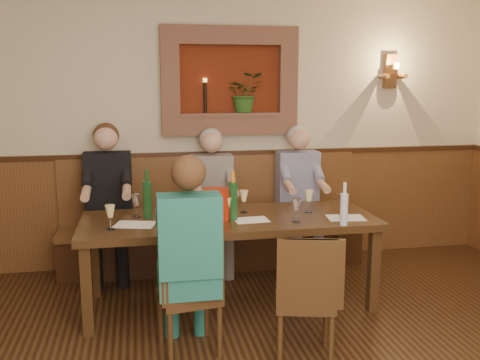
# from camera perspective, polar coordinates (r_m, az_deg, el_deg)

# --- Properties ---
(room_shell) EXTENTS (6.04, 6.04, 2.82)m
(room_shell) POSITION_cam_1_polar(r_m,az_deg,el_deg) (2.46, 6.20, 11.19)
(room_shell) COLOR beige
(room_shell) RESTS_ON ground
(wainscoting) EXTENTS (6.02, 6.02, 1.15)m
(wainscoting) POSITION_cam_1_polar(r_m,az_deg,el_deg) (2.77, 5.64, -16.87)
(wainscoting) COLOR brown
(wainscoting) RESTS_ON ground
(wall_niche) EXTENTS (1.36, 0.30, 1.06)m
(wall_niche) POSITION_cam_1_polar(r_m,az_deg,el_deg) (5.38, -0.63, 10.03)
(wall_niche) COLOR #62200E
(wall_niche) RESTS_ON ground
(wall_sconce) EXTENTS (0.25, 0.20, 0.35)m
(wall_sconce) POSITION_cam_1_polar(r_m,az_deg,el_deg) (5.89, 15.79, 11.02)
(wall_sconce) COLOR brown
(wall_sconce) RESTS_ON ground
(dining_table) EXTENTS (2.40, 0.90, 0.75)m
(dining_table) POSITION_cam_1_polar(r_m,az_deg,el_deg) (4.42, -1.15, -4.94)
(dining_table) COLOR #34200F
(dining_table) RESTS_ON ground
(bench) EXTENTS (3.00, 0.45, 1.11)m
(bench) POSITION_cam_1_polar(r_m,az_deg,el_deg) (5.41, -2.84, -5.85)
(bench) COLOR #381E0F
(bench) RESTS_ON ground
(chair_near_left) EXTENTS (0.45, 0.45, 0.89)m
(chair_near_left) POSITION_cam_1_polar(r_m,az_deg,el_deg) (3.82, -5.39, -14.26)
(chair_near_left) COLOR #34200F
(chair_near_left) RESTS_ON ground
(chair_near_right) EXTENTS (0.47, 0.47, 0.88)m
(chair_near_right) POSITION_cam_1_polar(r_m,az_deg,el_deg) (3.76, 6.87, -14.72)
(chair_near_right) COLOR #34200F
(chair_near_right) RESTS_ON ground
(person_bench_left) EXTENTS (0.44, 0.54, 1.47)m
(person_bench_left) POSITION_cam_1_polar(r_m,az_deg,el_deg) (5.20, -13.80, -3.63)
(person_bench_left) COLOR black
(person_bench_left) RESTS_ON ground
(person_bench_mid) EXTENTS (0.41, 0.50, 1.40)m
(person_bench_mid) POSITION_cam_1_polar(r_m,az_deg,el_deg) (5.24, -2.91, -3.54)
(person_bench_mid) COLOR #615C58
(person_bench_mid) RESTS_ON ground
(person_bench_right) EXTENTS (0.42, 0.51, 1.42)m
(person_bench_right) POSITION_cam_1_polar(r_m,az_deg,el_deg) (5.43, 6.35, -3.04)
(person_bench_right) COLOR navy
(person_bench_right) RESTS_ON ground
(person_chair_front) EXTENTS (0.41, 0.50, 1.40)m
(person_chair_front) POSITION_cam_1_polar(r_m,az_deg,el_deg) (3.67, -5.48, -9.92)
(person_chair_front) COLOR #1B595E
(person_chair_front) RESTS_ON ground
(spittoon_bucket) EXTENTS (0.26, 0.26, 0.25)m
(spittoon_bucket) POSITION_cam_1_polar(r_m,az_deg,el_deg) (4.30, -2.54, -2.63)
(spittoon_bucket) COLOR #B5200B
(spittoon_bucket) RESTS_ON dining_table
(wine_bottle_green_a) EXTENTS (0.08, 0.08, 0.40)m
(wine_bottle_green_a) POSITION_cam_1_polar(r_m,az_deg,el_deg) (4.28, -0.75, -2.16)
(wine_bottle_green_a) COLOR #19471E
(wine_bottle_green_a) RESTS_ON dining_table
(wine_bottle_green_b) EXTENTS (0.09, 0.09, 0.40)m
(wine_bottle_green_b) POSITION_cam_1_polar(r_m,az_deg,el_deg) (4.40, -9.86, -1.95)
(wine_bottle_green_b) COLOR #19471E
(wine_bottle_green_b) RESTS_ON dining_table
(water_bottle) EXTENTS (0.07, 0.07, 0.34)m
(water_bottle) POSITION_cam_1_polar(r_m,az_deg,el_deg) (4.22, 11.05, -2.96)
(water_bottle) COLOR silver
(water_bottle) RESTS_ON dining_table
(tasting_sheet_a) EXTENTS (0.35, 0.29, 0.00)m
(tasting_sheet_a) POSITION_cam_1_polar(r_m,az_deg,el_deg) (4.26, -11.14, -4.68)
(tasting_sheet_a) COLOR white
(tasting_sheet_a) RESTS_ON dining_table
(tasting_sheet_b) EXTENTS (0.28, 0.21, 0.00)m
(tasting_sheet_b) POSITION_cam_1_polar(r_m,az_deg,el_deg) (4.32, 1.21, -4.28)
(tasting_sheet_b) COLOR white
(tasting_sheet_b) RESTS_ON dining_table
(tasting_sheet_c) EXTENTS (0.32, 0.25, 0.00)m
(tasting_sheet_c) POSITION_cam_1_polar(r_m,az_deg,el_deg) (4.47, 11.21, -3.97)
(tasting_sheet_c) COLOR white
(tasting_sheet_c) RESTS_ON dining_table
(tasting_sheet_d) EXTENTS (0.28, 0.22, 0.00)m
(tasting_sheet_d) POSITION_cam_1_polar(r_m,az_deg,el_deg) (4.10, -6.42, -5.17)
(tasting_sheet_d) COLOR white
(tasting_sheet_d) RESTS_ON dining_table
(wine_glass_0) EXTENTS (0.08, 0.08, 0.19)m
(wine_glass_0) POSITION_cam_1_polar(r_m,az_deg,el_deg) (4.14, -13.66, -3.90)
(wine_glass_0) COLOR #FFE898
(wine_glass_0) RESTS_ON dining_table
(wine_glass_1) EXTENTS (0.08, 0.08, 0.19)m
(wine_glass_1) POSITION_cam_1_polar(r_m,az_deg,el_deg) (4.28, -1.40, -3.11)
(wine_glass_1) COLOR #FFE898
(wine_glass_1) RESTS_ON dining_table
(wine_glass_2) EXTENTS (0.08, 0.08, 0.19)m
(wine_glass_2) POSITION_cam_1_polar(r_m,az_deg,el_deg) (4.27, 6.03, -3.22)
(wine_glass_2) COLOR white
(wine_glass_2) RESTS_ON dining_table
(wine_glass_3) EXTENTS (0.08, 0.08, 0.19)m
(wine_glass_3) POSITION_cam_1_polar(r_m,az_deg,el_deg) (4.54, 0.41, -2.30)
(wine_glass_3) COLOR #FFE898
(wine_glass_3) RESTS_ON dining_table
(wine_glass_4) EXTENTS (0.08, 0.08, 0.19)m
(wine_glass_4) POSITION_cam_1_polar(r_m,az_deg,el_deg) (4.47, -11.00, -2.70)
(wine_glass_4) COLOR white
(wine_glass_4) RESTS_ON dining_table
(wine_glass_5) EXTENTS (0.08, 0.08, 0.19)m
(wine_glass_5) POSITION_cam_1_polar(r_m,az_deg,el_deg) (4.49, 10.90, -2.64)
(wine_glass_5) COLOR white
(wine_glass_5) RESTS_ON dining_table
(wine_glass_6) EXTENTS (0.08, 0.08, 0.19)m
(wine_glass_6) POSITION_cam_1_polar(r_m,az_deg,el_deg) (4.01, -3.36, -4.06)
(wine_glass_6) COLOR #FFE898
(wine_glass_6) RESTS_ON dining_table
(wine_glass_7) EXTENTS (0.08, 0.08, 0.19)m
(wine_glass_7) POSITION_cam_1_polar(r_m,az_deg,el_deg) (4.59, 7.36, -2.24)
(wine_glass_7) COLOR #FFE898
(wine_glass_7) RESTS_ON dining_table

